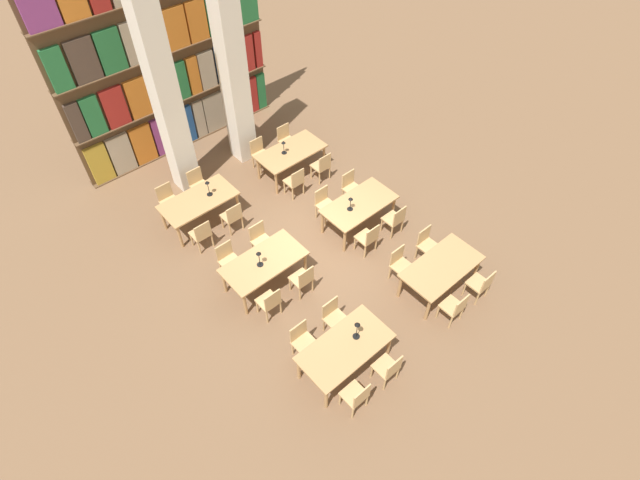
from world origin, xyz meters
name	(u,v)px	position (x,y,z in m)	size (l,w,h in m)	color
ground_plane	(313,253)	(0.00, 0.00, 0.00)	(40.00, 40.00, 0.00)	brown
bookshelf_bank	(167,59)	(0.00, 5.62, 2.60)	(5.78, 0.35, 5.50)	brown
pillar_left	(162,83)	(-0.93, 4.04, 3.00)	(0.55, 0.55, 6.00)	silver
pillar_center	(231,55)	(0.93, 4.04, 3.00)	(0.55, 0.55, 6.00)	silver
reading_table_0	(345,349)	(-1.43, -2.61, 0.66)	(1.80, 0.94, 0.74)	tan
chair_0	(357,396)	(-1.85, -3.36, 0.47)	(0.42, 0.40, 0.87)	tan
chair_1	(303,340)	(-1.85, -1.86, 0.47)	(0.42, 0.40, 0.87)	tan
chair_2	(388,368)	(-1.03, -3.36, 0.47)	(0.42, 0.40, 0.87)	tan
chair_3	(334,316)	(-1.03, -1.86, 0.47)	(0.42, 0.40, 0.87)	tan
desk_lamp_0	(357,328)	(-1.14, -2.59, 1.07)	(0.14, 0.14, 0.48)	black
reading_table_1	(441,268)	(1.42, -2.57, 0.66)	(1.80, 0.94, 0.74)	tan
chair_4	(455,307)	(0.98, -3.32, 0.47)	(0.42, 0.40, 0.87)	tan
chair_5	(400,264)	(0.98, -1.81, 0.47)	(0.42, 0.40, 0.87)	tan
chair_6	(481,284)	(1.86, -3.32, 0.47)	(0.42, 0.40, 0.87)	tan
chair_7	(427,244)	(1.86, -1.81, 0.47)	(0.42, 0.40, 0.87)	tan
reading_table_2	(264,264)	(-1.34, 0.03, 0.66)	(1.80, 0.94, 0.74)	tan
chair_8	(270,302)	(-1.78, -0.72, 0.47)	(0.42, 0.40, 0.87)	tan
chair_9	(228,259)	(-1.78, 0.78, 0.47)	(0.42, 0.40, 0.87)	tan
chair_10	(303,279)	(-0.90, -0.72, 0.47)	(0.42, 0.40, 0.87)	tan
chair_11	(260,239)	(-0.90, 0.78, 0.47)	(0.42, 0.40, 0.87)	tan
desk_lamp_1	(259,256)	(-1.46, 0.00, 1.03)	(0.14, 0.14, 0.43)	black
reading_table_3	(359,206)	(1.42, -0.05, 0.66)	(1.80, 0.94, 0.74)	tan
chair_12	(368,238)	(0.99, -0.81, 0.47)	(0.42, 0.40, 0.87)	tan
chair_13	(324,203)	(0.99, 0.70, 0.47)	(0.42, 0.40, 0.87)	tan
chair_14	(395,219)	(1.89, -0.81, 0.47)	(0.42, 0.40, 0.87)	tan
chair_15	(351,187)	(1.89, 0.70, 0.47)	(0.42, 0.40, 0.87)	tan
desk_lamp_2	(351,201)	(1.12, -0.05, 1.00)	(0.14, 0.14, 0.39)	black
reading_table_4	(199,202)	(-1.38, 2.58, 0.66)	(1.80, 0.94, 0.74)	tan
chair_16	(201,234)	(-1.82, 1.82, 0.47)	(0.42, 0.40, 0.87)	tan
chair_17	(168,200)	(-1.82, 3.33, 0.47)	(0.42, 0.40, 0.87)	tan
chair_18	(232,216)	(-0.96, 1.82, 0.47)	(0.42, 0.40, 0.87)	tan
chair_19	(198,184)	(-0.96, 3.33, 0.47)	(0.42, 0.40, 0.87)	tan
desk_lamp_3	(208,185)	(-1.07, 2.54, 1.04)	(0.14, 0.14, 0.44)	black
reading_table_5	(291,153)	(1.45, 2.55, 0.66)	(1.80, 0.94, 0.74)	tan
chair_20	(295,181)	(0.96, 1.80, 0.47)	(0.42, 0.40, 0.87)	tan
chair_21	(260,153)	(0.96, 3.30, 0.47)	(0.42, 0.40, 0.87)	tan
chair_22	(322,166)	(1.87, 1.80, 0.47)	(0.42, 0.40, 0.87)	tan
chair_23	(286,139)	(1.87, 3.30, 0.47)	(0.42, 0.40, 0.87)	tan
desk_lamp_4	(284,145)	(1.26, 2.60, 1.00)	(0.14, 0.14, 0.39)	black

